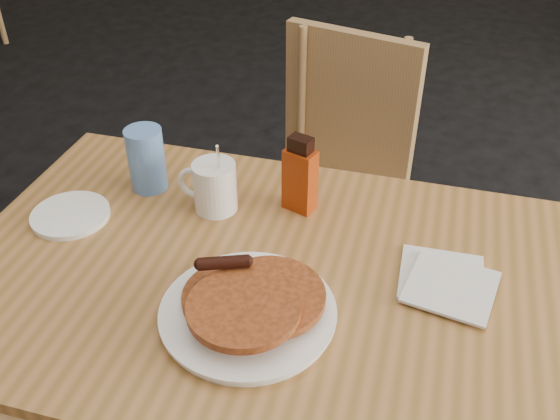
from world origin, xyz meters
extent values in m
cube|color=#A66C3A|center=(-0.03, -0.05, 0.73)|extent=(1.18, 0.80, 0.04)
cube|color=#A5794D|center=(-0.03, -0.05, 0.71)|extent=(1.22, 0.84, 0.02)
cylinder|color=#A5794D|center=(0.46, 0.26, 0.35)|extent=(0.04, 0.04, 0.71)
cube|color=#A5794D|center=(-0.04, 0.60, 0.44)|extent=(0.49, 0.49, 0.04)
cube|color=#A5794D|center=(-0.04, 0.79, 0.69)|extent=(0.41, 0.13, 0.45)
cylinder|color=#A5794D|center=(-0.20, 0.43, 0.21)|extent=(0.04, 0.04, 0.42)
cylinder|color=#A5794D|center=(0.13, 0.77, 0.21)|extent=(0.04, 0.04, 0.42)
cylinder|color=white|center=(-0.01, -0.17, 0.76)|extent=(0.29, 0.29, 0.02)
cylinder|color=white|center=(-0.01, -0.17, 0.77)|extent=(0.30, 0.30, 0.01)
cylinder|color=#A84B23|center=(-0.04, -0.15, 0.78)|extent=(0.19, 0.19, 0.01)
cylinder|color=#A84B23|center=(0.02, -0.14, 0.79)|extent=(0.19, 0.19, 0.01)
cylinder|color=#A84B23|center=(-0.01, -0.20, 0.81)|extent=(0.19, 0.19, 0.01)
cylinder|color=black|center=(-0.07, -0.12, 0.82)|extent=(0.09, 0.06, 0.02)
cylinder|color=white|center=(-0.18, 0.12, 0.80)|extent=(0.09, 0.09, 0.11)
torus|color=white|center=(-0.23, 0.12, 0.80)|extent=(0.07, 0.01, 0.07)
cylinder|color=black|center=(-0.18, 0.12, 0.85)|extent=(0.08, 0.08, 0.01)
cylinder|color=silver|center=(-0.17, 0.12, 0.84)|extent=(0.02, 0.05, 0.16)
cube|color=maroon|center=(-0.02, 0.17, 0.82)|extent=(0.07, 0.06, 0.14)
cube|color=black|center=(-0.02, 0.17, 0.90)|extent=(0.05, 0.04, 0.03)
cube|color=silver|center=(0.29, 0.03, 0.75)|extent=(0.16, 0.16, 0.01)
cube|color=silver|center=(0.31, 0.00, 0.76)|extent=(0.17, 0.17, 0.01)
cylinder|color=#5887CE|center=(-0.36, 0.15, 0.82)|extent=(0.09, 0.09, 0.14)
cylinder|color=white|center=(-0.46, -0.01, 0.76)|extent=(0.17, 0.17, 0.01)
camera|label=1|loc=(0.26, -0.87, 1.53)|focal=40.00mm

